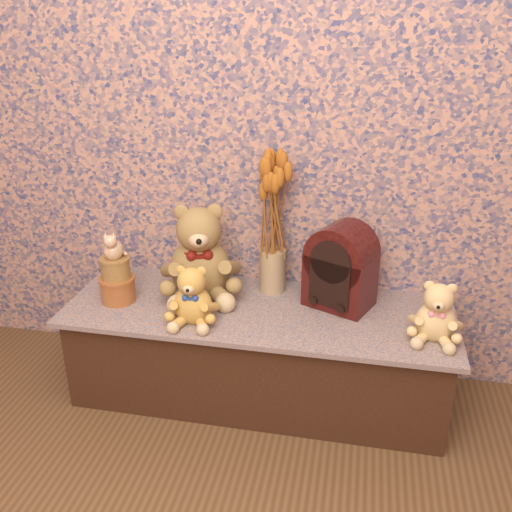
{
  "coord_description": "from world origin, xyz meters",
  "views": [
    {
      "loc": [
        0.36,
        -0.61,
        1.44
      ],
      "look_at": [
        0.0,
        1.19,
        0.64
      ],
      "focal_mm": 38.84,
      "sensor_mm": 36.0,
      "label": 1
    }
  ],
  "objects_px": {
    "teddy_medium": "(193,291)",
    "biscuit_tin_lower": "(118,289)",
    "teddy_large": "(200,246)",
    "teddy_small": "(437,308)",
    "ceramic_vase": "(272,270)",
    "cathedral_radio": "(341,265)",
    "cat_figurine": "(113,244)"
  },
  "relations": [
    {
      "from": "cathedral_radio",
      "to": "cat_figurine",
      "type": "bearing_deg",
      "value": -147.09
    },
    {
      "from": "cathedral_radio",
      "to": "ceramic_vase",
      "type": "relative_size",
      "value": 1.88
    },
    {
      "from": "teddy_small",
      "to": "cat_figurine",
      "type": "height_order",
      "value": "cat_figurine"
    },
    {
      "from": "teddy_large",
      "to": "cathedral_radio",
      "type": "relative_size",
      "value": 1.22
    },
    {
      "from": "teddy_medium",
      "to": "cathedral_radio",
      "type": "height_order",
      "value": "cathedral_radio"
    },
    {
      "from": "teddy_small",
      "to": "biscuit_tin_lower",
      "type": "relative_size",
      "value": 1.73
    },
    {
      "from": "ceramic_vase",
      "to": "cat_figurine",
      "type": "bearing_deg",
      "value": -159.91
    },
    {
      "from": "ceramic_vase",
      "to": "biscuit_tin_lower",
      "type": "bearing_deg",
      "value": -159.91
    },
    {
      "from": "teddy_large",
      "to": "cat_figurine",
      "type": "bearing_deg",
      "value": -171.6
    },
    {
      "from": "teddy_medium",
      "to": "biscuit_tin_lower",
      "type": "relative_size",
      "value": 1.78
    },
    {
      "from": "teddy_small",
      "to": "cat_figurine",
      "type": "bearing_deg",
      "value": -174.72
    },
    {
      "from": "teddy_large",
      "to": "teddy_medium",
      "type": "distance_m",
      "value": 0.24
    },
    {
      "from": "ceramic_vase",
      "to": "cathedral_radio",
      "type": "bearing_deg",
      "value": -14.73
    },
    {
      "from": "teddy_medium",
      "to": "biscuit_tin_lower",
      "type": "height_order",
      "value": "teddy_medium"
    },
    {
      "from": "cathedral_radio",
      "to": "biscuit_tin_lower",
      "type": "distance_m",
      "value": 0.88
    },
    {
      "from": "teddy_medium",
      "to": "ceramic_vase",
      "type": "height_order",
      "value": "teddy_medium"
    },
    {
      "from": "teddy_large",
      "to": "ceramic_vase",
      "type": "distance_m",
      "value": 0.31
    },
    {
      "from": "cat_figurine",
      "to": "teddy_medium",
      "type": "bearing_deg",
      "value": -23.75
    },
    {
      "from": "ceramic_vase",
      "to": "teddy_medium",
      "type": "bearing_deg",
      "value": -129.19
    },
    {
      "from": "teddy_large",
      "to": "teddy_small",
      "type": "bearing_deg",
      "value": -27.43
    },
    {
      "from": "teddy_small",
      "to": "cat_figurine",
      "type": "distance_m",
      "value": 1.21
    },
    {
      "from": "teddy_large",
      "to": "cathedral_radio",
      "type": "distance_m",
      "value": 0.56
    },
    {
      "from": "teddy_small",
      "to": "teddy_large",
      "type": "bearing_deg",
      "value": 176.01
    },
    {
      "from": "teddy_small",
      "to": "cathedral_radio",
      "type": "xyz_separation_m",
      "value": [
        -0.34,
        0.18,
        0.05
      ]
    },
    {
      "from": "teddy_medium",
      "to": "cat_figurine",
      "type": "height_order",
      "value": "cat_figurine"
    },
    {
      "from": "teddy_small",
      "to": "cathedral_radio",
      "type": "relative_size",
      "value": 0.69
    },
    {
      "from": "teddy_medium",
      "to": "teddy_small",
      "type": "height_order",
      "value": "teddy_medium"
    },
    {
      "from": "teddy_small",
      "to": "ceramic_vase",
      "type": "relative_size",
      "value": 1.31
    },
    {
      "from": "teddy_medium",
      "to": "cathedral_radio",
      "type": "bearing_deg",
      "value": 18.86
    },
    {
      "from": "biscuit_tin_lower",
      "to": "ceramic_vase",
      "type": "bearing_deg",
      "value": 20.09
    },
    {
      "from": "teddy_medium",
      "to": "cat_figurine",
      "type": "relative_size",
      "value": 2.01
    },
    {
      "from": "teddy_small",
      "to": "ceramic_vase",
      "type": "distance_m",
      "value": 0.67
    }
  ]
}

